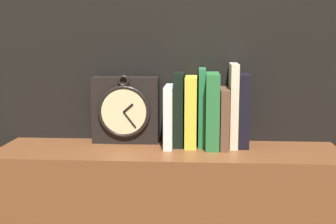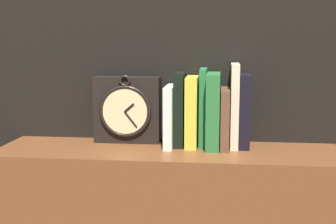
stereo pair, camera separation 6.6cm
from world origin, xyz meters
TOP-DOWN VIEW (x-y plane):
  - clock at (-0.14, 0.09)m, footprint 0.21×0.08m
  - book_slot0_white at (0.00, 0.06)m, footprint 0.03×0.15m
  - book_slot1_black at (0.03, 0.07)m, footprint 0.03×0.12m
  - book_slot2_yellow at (0.07, 0.06)m, footprint 0.04×0.14m
  - book_slot3_green at (0.10, 0.08)m, footprint 0.02×0.11m
  - book_slot4_green at (0.13, 0.05)m, footprint 0.04×0.16m
  - book_slot5_brown at (0.17, 0.05)m, footprint 0.03×0.16m
  - book_slot6_cream at (0.20, 0.07)m, footprint 0.02×0.13m
  - book_slot7_black at (0.23, 0.07)m, footprint 0.03×0.12m

SIDE VIEW (x-z plane):
  - book_slot5_brown at x=0.17m, z-range 0.76..0.94m
  - book_slot0_white at x=0.00m, z-range 0.76..0.95m
  - clock at x=-0.14m, z-range 0.75..0.98m
  - book_slot2_yellow at x=0.07m, z-range 0.76..0.98m
  - book_slot7_black at x=0.23m, z-range 0.76..0.99m
  - book_slot1_black at x=0.03m, z-range 0.76..0.99m
  - book_slot4_green at x=0.13m, z-range 0.76..0.99m
  - book_slot3_green at x=0.10m, z-range 0.76..1.00m
  - book_slot6_cream at x=0.20m, z-range 0.76..1.02m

